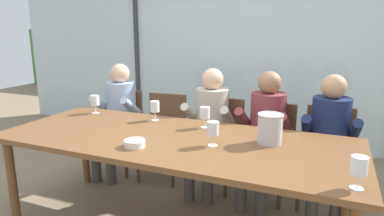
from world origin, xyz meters
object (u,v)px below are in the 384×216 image
Objects in this scene: dining_table at (174,145)px; chair_center at (220,135)px; person_beige_jumper at (210,122)px; person_pale_blue_shirt at (118,112)px; person_maroon_top at (265,128)px; tasting_bowl at (135,143)px; chair_near_curtain at (122,124)px; chair_near_window_right at (327,149)px; chair_right_of_center at (270,142)px; wine_glass_center_pour at (95,101)px; wine_glass_by_right_taster at (205,114)px; wine_glass_by_left_taster at (155,107)px; ice_bucket_primary at (270,128)px; wine_glass_near_bucket at (359,167)px; person_navy_polo at (329,136)px; chair_left_of_center at (165,129)px; wine_glass_spare_empty at (213,129)px.

dining_table is 0.99m from chair_center.
person_pale_blue_shirt is at bearing 177.41° from person_beige_jumper.
person_pale_blue_shirt is 1.00× the size of person_maroon_top.
person_maroon_top is 8.22× the size of tasting_bowl.
chair_near_curtain is 2.19m from chair_near_window_right.
wine_glass_center_pour is at bearing -153.38° from chair_right_of_center.
chair_center is at bearing -178.37° from chair_near_window_right.
wine_glass_by_left_taster is at bearing 175.71° from wine_glass_by_right_taster.
chair_center is at bearing 127.84° from ice_bucket_primary.
wine_glass_by_right_taster is (0.13, -0.48, 0.21)m from person_beige_jumper.
person_beige_jumper is at bearing -159.20° from chair_right_of_center.
wine_glass_near_bucket reaches higher than tasting_bowl.
dining_table is 2.23× the size of person_beige_jumper.
wine_glass_center_pour is (-1.02, 0.37, 0.18)m from dining_table.
chair_right_of_center is 1.54m from wine_glass_near_bucket.
person_beige_jumper is 6.90× the size of wine_glass_by_left_taster.
person_navy_polo is at bearing -9.35° from chair_near_curtain.
wine_glass_near_bucket is at bearing -42.32° from chair_left_of_center.
chair_left_of_center is at bearing 143.83° from wine_glass_near_bucket.
ice_bucket_primary reaches higher than chair_near_curtain.
chair_center is at bearing 29.42° from wine_glass_center_pour.
tasting_bowl is 0.69m from wine_glass_by_left_taster.
chair_left_of_center is 0.73× the size of person_maroon_top.
person_beige_jumper is 0.98m from ice_bucket_primary.
chair_near_window_right is 6.03× the size of tasting_bowl.
person_pale_blue_shirt is 5.53× the size of ice_bucket_primary.
chair_near_curtain is at bearing 140.28° from dining_table.
dining_table is at bearing -136.03° from chair_near_window_right.
wine_glass_by_left_taster is at bearing -0.50° from wine_glass_center_pour.
tasting_bowl is (0.96, -1.22, 0.29)m from chair_near_curtain.
chair_near_curtain is 1.67m from chair_right_of_center.
chair_right_of_center is at bearing 77.48° from wine_glass_spare_empty.
ice_bucket_primary reaches higher than chair_center.
person_pale_blue_shirt reaches higher than chair_left_of_center.
dining_table is 3.03× the size of chair_near_curtain.
person_pale_blue_shirt reaches higher than wine_glass_near_bucket.
chair_near_window_right is 0.73× the size of person_pale_blue_shirt.
chair_near_curtain is at bearing 171.06° from person_beige_jumper.
ice_bucket_primary is (0.13, -0.80, 0.38)m from chair_right_of_center.
wine_glass_near_bucket is at bearing -3.72° from tasting_bowl.
person_maroon_top is 0.66m from wine_glass_by_right_taster.
chair_right_of_center is at bearing -5.40° from chair_near_curtain.
tasting_bowl is at bearing -140.37° from person_navy_polo.
wine_glass_near_bucket and wine_glass_by_right_taster have the same top height.
dining_table is at bearing -45.22° from wine_glass_by_left_taster.
person_pale_blue_shirt is (-1.07, 0.81, -0.03)m from dining_table.
person_navy_polo is (0.52, -0.14, 0.17)m from chair_right_of_center.
person_beige_jumper is 6.90× the size of wine_glass_by_right_taster.
person_beige_jumper reaches higher than wine_glass_near_bucket.
person_navy_polo is (1.08, -0.00, 0.00)m from person_beige_jumper.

